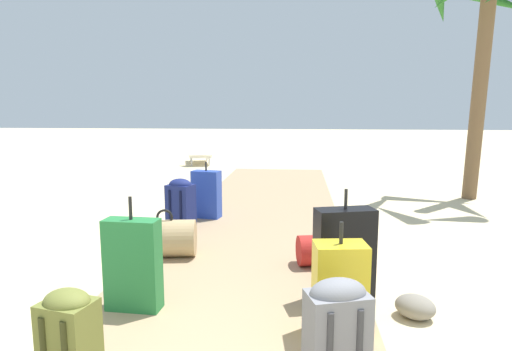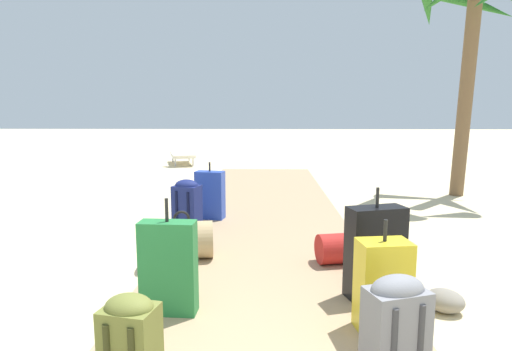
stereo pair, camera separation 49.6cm
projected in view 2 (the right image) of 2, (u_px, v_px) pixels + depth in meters
name	position (u px, v px, depth m)	size (l,w,h in m)	color
ground_plane	(264.00, 239.00, 5.09)	(60.00, 60.00, 0.00)	beige
boardwalk	(265.00, 217.00, 6.00)	(2.08, 9.25, 0.08)	tan
suitcase_black	(375.00, 252.00, 3.29)	(0.47, 0.31, 0.86)	black
duffel_bag_tan	(182.00, 240.00, 4.18)	(0.64, 0.44, 0.47)	tan
suitcase_yellow	(383.00, 286.00, 2.79)	(0.35, 0.27, 0.74)	gold
suitcase_blue	(210.00, 195.00, 5.71)	(0.40, 0.26, 0.75)	#2847B7
backpack_navy	(187.00, 203.00, 5.24)	(0.36, 0.32, 0.60)	navy
suitcase_green	(168.00, 268.00, 3.02)	(0.40, 0.18, 0.83)	#237538
backpack_grey	(396.00, 322.00, 2.32)	(0.37, 0.30, 0.56)	slate
backpack_olive	(130.00, 342.00, 2.16)	(0.30, 0.27, 0.52)	olive
duffel_bag_red	(353.00, 247.00, 4.07)	(0.72, 0.41, 0.40)	red
palm_tree_far_right	(471.00, 13.00, 7.19)	(2.16, 2.10, 3.91)	brown
lounge_chair	(183.00, 153.00, 12.07)	(0.99, 1.63, 0.80)	white
rock_right_near	(445.00, 301.00, 3.25)	(0.29, 0.25, 0.17)	gray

